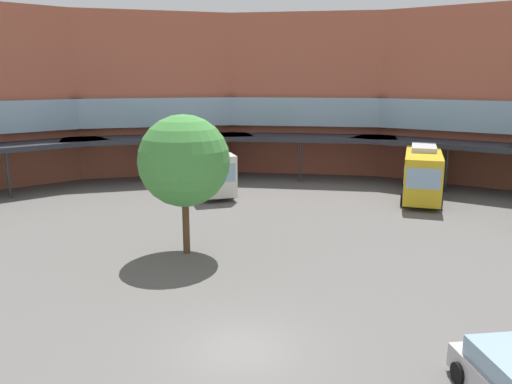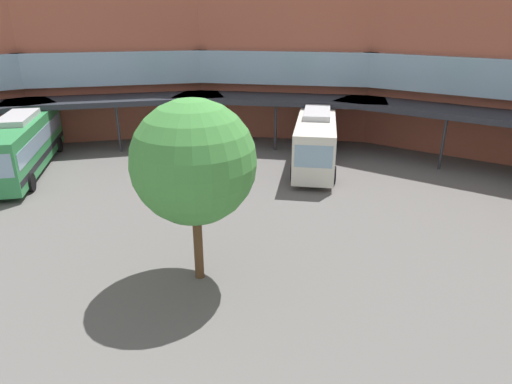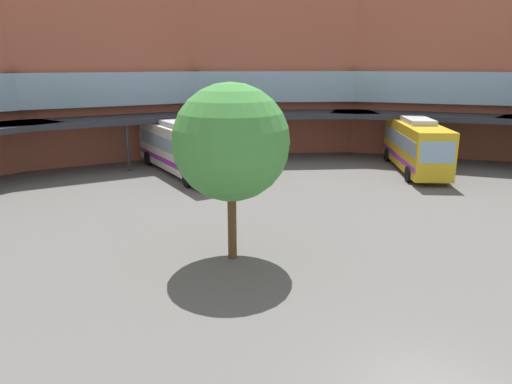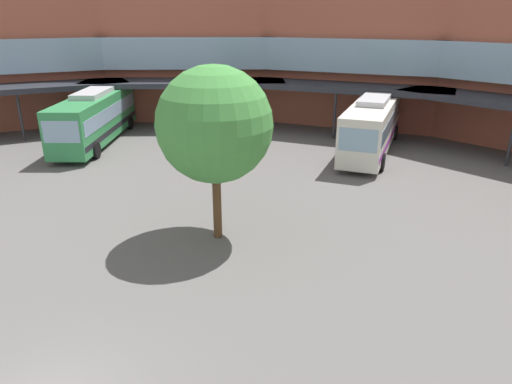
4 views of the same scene
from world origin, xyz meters
name	(u,v)px [view 4 (image 4 of 4)]	position (x,y,z in m)	size (l,w,h in m)	color
station_building	(384,52)	(0.00, 20.65, 7.07)	(77.33, 44.52, 14.66)	#AD5942
bus_0	(95,116)	(-19.86, 16.88, 1.92)	(9.09, 11.66, 3.79)	#338C4C
bus_2	(372,125)	(-2.28, 25.97, 1.90)	(5.24, 11.98, 3.76)	silver
plaza_tree	(215,125)	(-2.57, 9.78, 4.86)	(4.64, 4.64, 7.19)	brown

